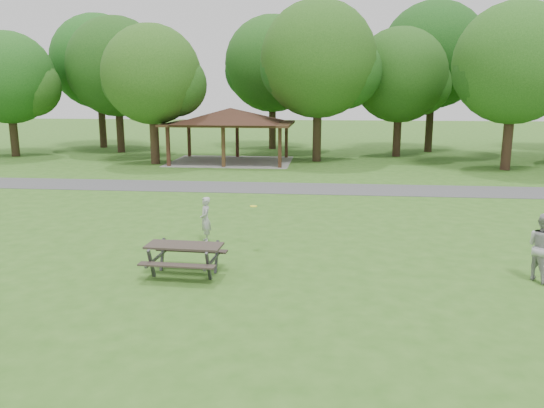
{
  "coord_description": "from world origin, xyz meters",
  "views": [
    {
      "loc": [
        2.75,
        -12.72,
        4.89
      ],
      "look_at": [
        1.0,
        4.0,
        1.3
      ],
      "focal_mm": 35.0,
      "sensor_mm": 36.0,
      "label": 1
    }
  ],
  "objects": [
    {
      "name": "picnic_table_middle",
      "position": [
        -1.02,
        0.64,
        0.65
      ],
      "size": [
        2.1,
        1.72,
        0.88
      ],
      "color": "#2F2722",
      "rests_on": "ground"
    },
    {
      "name": "frisbee_in_flight",
      "position": [
        0.48,
        3.4,
        1.34
      ],
      "size": [
        0.24,
        0.24,
        0.02
      ],
      "color": "yellow",
      "rests_on": "ground"
    },
    {
      "name": "tree_deep_c",
      "position": [
        11.1,
        32.03,
        7.44
      ],
      "size": [
        8.82,
        8.4,
        11.9
      ],
      "color": "black",
      "rests_on": "ground"
    },
    {
      "name": "tree_row_c",
      "position": [
        -13.9,
        29.03,
        6.54
      ],
      "size": [
        8.19,
        7.8,
        10.67
      ],
      "color": "black",
      "rests_on": "ground"
    },
    {
      "name": "tree_deep_a",
      "position": [
        -16.9,
        32.53,
        7.13
      ],
      "size": [
        8.4,
        8.0,
        11.38
      ],
      "color": "black",
      "rests_on": "ground"
    },
    {
      "name": "ground",
      "position": [
        0.0,
        0.0,
        0.0
      ],
      "size": [
        160.0,
        160.0,
        0.0
      ],
      "primitive_type": "plane",
      "color": "#32621C",
      "rests_on": "ground"
    },
    {
      "name": "tree_deep_b",
      "position": [
        -1.9,
        33.03,
        6.89
      ],
      "size": [
        8.4,
        8.0,
        11.13
      ],
      "color": "black",
      "rests_on": "ground"
    },
    {
      "name": "tree_row_d",
      "position": [
        -8.92,
        22.53,
        5.77
      ],
      "size": [
        6.93,
        6.6,
        9.27
      ],
      "color": "#322216",
      "rests_on": "ground"
    },
    {
      "name": "frisbee_thrower",
      "position": [
        -1.19,
        3.87,
        0.75
      ],
      "size": [
        0.51,
        0.63,
        1.51
      ],
      "primitive_type": "imported",
      "rotation": [
        0.0,
        0.0,
        -1.27
      ],
      "color": "#A9A9AC",
      "rests_on": "ground"
    },
    {
      "name": "tree_row_g",
      "position": [
        14.09,
        22.03,
        6.33
      ],
      "size": [
        7.77,
        7.4,
        10.25
      ],
      "color": "#331F16",
      "rests_on": "ground"
    },
    {
      "name": "tree_row_b",
      "position": [
        -20.92,
        25.53,
        5.67
      ],
      "size": [
        7.14,
        6.8,
        9.28
      ],
      "color": "#2E2114",
      "rests_on": "ground"
    },
    {
      "name": "asphalt_path",
      "position": [
        0.0,
        14.0,
        0.01
      ],
      "size": [
        120.0,
        3.2,
        0.02
      ],
      "primitive_type": "cube",
      "color": "#464649",
      "rests_on": "ground"
    },
    {
      "name": "frisbee_catcher",
      "position": [
        8.4,
        1.2,
        0.91
      ],
      "size": [
        0.99,
        1.09,
        1.82
      ],
      "primitive_type": "imported",
      "rotation": [
        0.0,
        0.0,
        1.99
      ],
      "color": "#A8A7AA",
      "rests_on": "ground"
    },
    {
      "name": "tree_row_f",
      "position": [
        8.09,
        28.53,
        5.84
      ],
      "size": [
        7.35,
        7.0,
        9.55
      ],
      "color": "black",
      "rests_on": "ground"
    },
    {
      "name": "tree_row_e",
      "position": [
        2.1,
        25.03,
        6.78
      ],
      "size": [
        8.4,
        8.0,
        11.02
      ],
      "color": "black",
      "rests_on": "ground"
    },
    {
      "name": "pavilion",
      "position": [
        -4.0,
        24.0,
        3.06
      ],
      "size": [
        8.6,
        7.01,
        3.76
      ],
      "color": "#361D13",
      "rests_on": "ground"
    }
  ]
}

